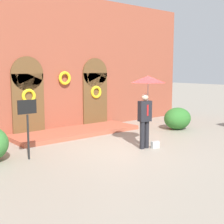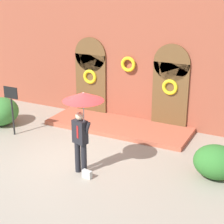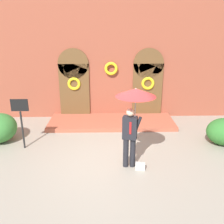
{
  "view_description": "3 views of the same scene",
  "coord_description": "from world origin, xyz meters",
  "views": [
    {
      "loc": [
        -6.72,
        -7.28,
        2.58
      ],
      "look_at": [
        0.54,
        1.46,
        1.0
      ],
      "focal_mm": 50.0,
      "sensor_mm": 36.0,
      "label": 1
    },
    {
      "loc": [
        5.37,
        -8.25,
        5.2
      ],
      "look_at": [
        0.32,
        1.89,
        1.06
      ],
      "focal_mm": 60.0,
      "sensor_mm": 36.0,
      "label": 2
    },
    {
      "loc": [
        -0.2,
        -6.74,
        3.95
      ],
      "look_at": [
        -0.01,
        1.49,
        1.07
      ],
      "focal_mm": 40.0,
      "sensor_mm": 36.0,
      "label": 3
    }
  ],
  "objects": [
    {
      "name": "sign_post",
      "position": [
        -3.0,
        0.94,
        1.16
      ],
      "size": [
        0.56,
        0.06,
        1.72
      ],
      "color": "black",
      "rests_on": "ground"
    },
    {
      "name": "building_facade",
      "position": [
        -0.0,
        4.15,
        2.68
      ],
      "size": [
        14.0,
        2.3,
        5.6
      ],
      "color": "brown",
      "rests_on": "ground"
    },
    {
      "name": "handbag",
      "position": [
        0.75,
        -0.51,
        0.11
      ],
      "size": [
        0.29,
        0.16,
        0.22
      ],
      "primitive_type": "cube",
      "rotation": [
        0.0,
        0.0,
        -0.15
      ],
      "color": "#B7B7B2",
      "rests_on": "ground"
    },
    {
      "name": "shrub_right",
      "position": [
        3.88,
        1.07,
        0.47
      ],
      "size": [
        1.25,
        1.05,
        0.94
      ],
      "primitive_type": "ellipsoid",
      "color": "#2D6B28",
      "rests_on": "ground"
    },
    {
      "name": "ground_plane",
      "position": [
        0.0,
        0.0,
        0.0
      ],
      "size": [
        80.0,
        80.0,
        0.0
      ],
      "primitive_type": "plane",
      "color": "gray"
    },
    {
      "name": "person_with_umbrella",
      "position": [
        0.55,
        -0.31,
        1.91
      ],
      "size": [
        1.1,
        1.1,
        2.36
      ],
      "color": "black",
      "rests_on": "ground"
    }
  ]
}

